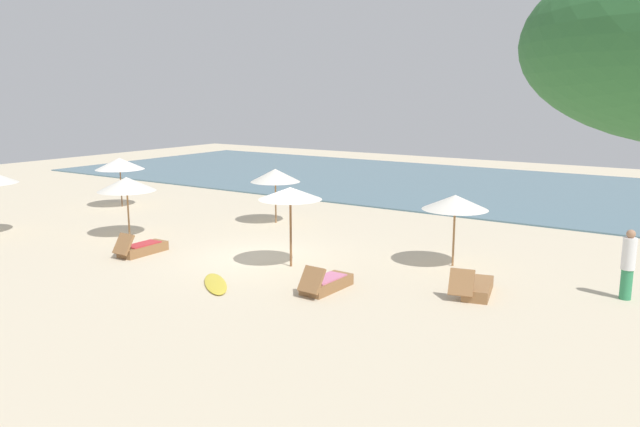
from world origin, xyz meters
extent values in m
plane|color=beige|center=(0.00, 0.00, 0.00)|extent=(60.00, 60.00, 0.00)
cube|color=slate|center=(0.00, 17.00, 0.03)|extent=(48.00, 16.00, 0.06)
cylinder|color=brown|center=(-10.31, 3.33, 1.01)|extent=(0.05, 0.05, 2.02)
cone|color=white|center=(-10.31, 3.33, 1.83)|extent=(2.02, 2.02, 0.48)
cylinder|color=olive|center=(-5.62, -0.16, 0.98)|extent=(0.06, 0.06, 1.96)
cone|color=silver|center=(-5.62, -0.16, 1.77)|extent=(1.92, 1.92, 0.47)
cylinder|color=olive|center=(4.91, 2.40, 0.98)|extent=(0.06, 0.06, 1.96)
cone|color=silver|center=(4.91, 2.40, 1.81)|extent=(1.82, 1.82, 0.41)
cylinder|color=olive|center=(-2.82, 4.31, 0.98)|extent=(0.06, 0.06, 1.97)
cone|color=silver|center=(-2.82, 4.31, 1.78)|extent=(1.84, 1.84, 0.48)
cylinder|color=brown|center=(1.17, -0.15, 1.09)|extent=(0.06, 0.06, 2.18)
cone|color=silver|center=(1.17, -0.15, 2.07)|extent=(1.75, 1.75, 0.34)
cube|color=olive|center=(-3.36, -1.50, 0.14)|extent=(0.62, 1.51, 0.28)
cube|color=olive|center=(-3.37, -2.20, 0.43)|extent=(0.57, 0.42, 0.58)
cube|color=#BF3338|center=(-3.36, -1.50, 0.30)|extent=(0.52, 1.06, 0.03)
cube|color=olive|center=(6.36, 0.38, 0.14)|extent=(0.93, 1.60, 0.28)
cube|color=olive|center=(6.19, -0.30, 0.44)|extent=(0.64, 0.51, 0.59)
cube|color=olive|center=(3.15, -1.35, 0.14)|extent=(0.66, 1.52, 0.28)
cube|color=olive|center=(3.17, -2.05, 0.43)|extent=(0.59, 0.44, 0.58)
cube|color=#D17299|center=(3.15, -1.35, 0.30)|extent=(0.55, 1.07, 0.03)
cylinder|color=#338C59|center=(9.37, 1.95, 0.36)|extent=(0.29, 0.29, 0.72)
cylinder|color=white|center=(9.37, 1.95, 1.10)|extent=(0.35, 0.35, 0.75)
sphere|color=#A37556|center=(9.37, 1.95, 1.57)|extent=(0.20, 0.20, 0.20)
ellipsoid|color=gold|center=(0.60, -2.60, 0.04)|extent=(1.76, 1.62, 0.07)
camera|label=1|loc=(11.19, -13.69, 4.78)|focal=35.05mm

